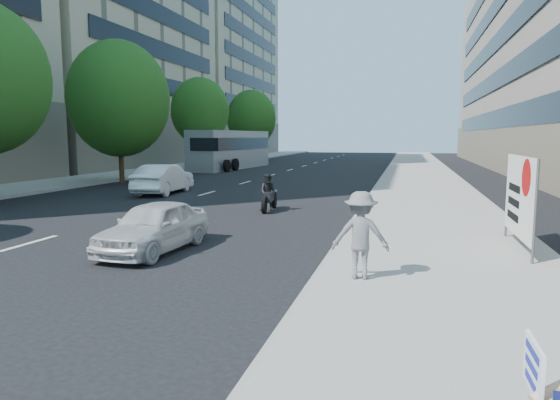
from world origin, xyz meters
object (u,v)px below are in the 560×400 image
(jogger, at_px, (361,235))
(white_sedan_mid, at_px, (163,179))
(protest_banner, at_px, (519,196))
(white_sedan_near, at_px, (154,226))
(motorcycle, at_px, (269,194))
(bus, at_px, (231,150))

(jogger, distance_m, white_sedan_mid, 17.03)
(protest_banner, height_order, white_sedan_near, protest_banner)
(motorcycle, bearing_deg, jogger, -71.02)
(white_sedan_mid, bearing_deg, white_sedan_near, 112.35)
(motorcycle, bearing_deg, protest_banner, -41.53)
(white_sedan_mid, height_order, motorcycle, white_sedan_mid)
(jogger, relative_size, motorcycle, 0.80)
(white_sedan_mid, bearing_deg, protest_banner, 141.85)
(protest_banner, relative_size, white_sedan_near, 0.84)
(white_sedan_near, xyz_separation_m, white_sedan_mid, (-5.71, 11.48, 0.10))
(bus, bearing_deg, white_sedan_near, -68.89)
(motorcycle, height_order, bus, bus)
(jogger, relative_size, protest_banner, 0.54)
(jogger, xyz_separation_m, white_sedan_mid, (-10.87, 13.11, -0.25))
(jogger, distance_m, white_sedan_near, 5.43)
(white_sedan_near, relative_size, bus, 0.30)
(protest_banner, relative_size, bus, 0.25)
(protest_banner, height_order, motorcycle, protest_banner)
(bus, bearing_deg, motorcycle, -62.35)
(white_sedan_mid, xyz_separation_m, bus, (-3.40, 19.20, 0.91))
(white_sedan_mid, distance_m, bus, 19.52)
(white_sedan_near, xyz_separation_m, bus, (-9.11, 30.68, 1.02))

